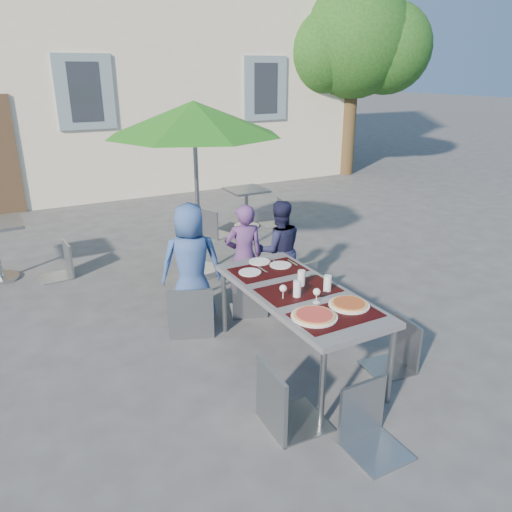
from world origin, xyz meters
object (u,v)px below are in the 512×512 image
chair_5 (374,383)px  patio_umbrella (194,120)px  dining_table (298,296)px  chair_4 (400,317)px  chair_1 (249,273)px  child_2 (279,250)px  pizza_near_right (349,304)px  chair_3 (285,359)px  child_1 (244,256)px  child_0 (191,264)px  chair_0 (189,279)px  cafe_table_1 (246,202)px  chair_2 (295,256)px  bg_chair_r_1 (277,197)px  pizza_near_left (314,316)px  bg_chair_r_0 (58,241)px  bg_chair_l_1 (213,206)px

chair_5 → patio_umbrella: patio_umbrella is taller
dining_table → chair_4: bearing=-32.9°
dining_table → chair_1: (0.07, 1.09, -0.18)m
child_2 → dining_table: bearing=81.0°
pizza_near_right → chair_3: (-0.78, -0.25, -0.16)m
dining_table → child_2: size_ratio=1.54×
child_1 → patio_umbrella: (-0.09, 1.12, 1.42)m
dining_table → child_0: child_0 is taller
pizza_near_right → chair_0: bearing=120.5°
patio_umbrella → child_1: bearing=-85.3°
cafe_table_1 → child_1: bearing=-118.1°
chair_2 → bg_chair_r_1: size_ratio=1.21×
child_2 → chair_4: bearing=110.1°
chair_2 → bg_chair_r_1: 3.29m
pizza_near_right → child_0: size_ratio=0.26×
child_1 → chair_5: (-0.27, -2.52, -0.08)m
chair_0 → child_2: bearing=16.2°
chair_5 → pizza_near_left: bearing=94.1°
child_2 → chair_1: size_ratio=1.36×
chair_2 → pizza_near_right: bearing=-106.4°
bg_chair_r_1 → pizza_near_right: bearing=-113.8°
chair_3 → cafe_table_1: chair_3 is taller
chair_5 → cafe_table_1: (1.73, 5.25, -0.09)m
chair_0 → chair_1: (0.74, 0.10, -0.11)m
child_1 → chair_0: bearing=36.0°
chair_0 → chair_3: chair_0 is taller
chair_3 → bg_chair_r_0: (-1.02, 4.00, -0.11)m
dining_table → bg_chair_r_1: 4.51m
chair_1 → chair_3: 1.92m
chair_2 → chair_4: (0.13, -1.54, -0.10)m
chair_3 → child_1: bearing=70.6°
child_2 → bg_chair_l_1: bearing=-80.4°
chair_5 → bg_chair_r_1: bearing=66.1°
chair_3 → chair_0: bearing=92.7°
dining_table → chair_5: (-0.13, -1.18, -0.16)m
child_0 → chair_0: size_ratio=1.26×
pizza_near_left → bg_chair_r_0: bg_chair_r_0 is taller
dining_table → bg_chair_l_1: size_ratio=2.04×
pizza_near_right → child_1: (-0.06, 1.81, -0.16)m
chair_3 → chair_4: bearing=9.0°
child_1 → bg_chair_l_1: bearing=-93.7°
chair_2 → bg_chair_r_1: chair_2 is taller
child_2 → bg_chair_r_0: 2.94m
child_1 → chair_4: bearing=121.6°
pizza_near_left → bg_chair_r_1: size_ratio=0.44×
chair_2 → cafe_table_1: (0.95, 3.03, -0.17)m
pizza_near_right → patio_umbrella: patio_umbrella is taller
chair_0 → bg_chair_r_1: size_ratio=1.22×
pizza_near_left → pizza_near_right: size_ratio=1.09×
child_2 → bg_chair_r_0: size_ratio=1.38×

